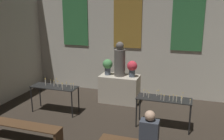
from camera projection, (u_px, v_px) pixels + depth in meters
name	position (u px, v px, depth m)	size (l,w,h in m)	color
wall_back	(128.00, 20.00, 8.54)	(7.26, 0.16, 5.17)	beige
altar	(120.00, 89.00, 8.17)	(1.26, 0.69, 0.89)	#BCB29E
statue	(120.00, 61.00, 7.93)	(0.35, 0.35, 1.10)	#5B5651
flower_vase_left	(108.00, 66.00, 8.10)	(0.32, 0.32, 0.52)	#4C5666
flower_vase_right	(132.00, 67.00, 7.86)	(0.32, 0.32, 0.52)	#4C5666
candle_rack_left	(55.00, 89.00, 7.29)	(1.38, 0.49, 0.99)	black
candle_rack_right	(164.00, 102.00, 6.35)	(1.38, 0.49, 0.99)	black
pew_back_left	(24.00, 129.00, 5.79)	(1.88, 0.36, 0.42)	#4C331E
person_seated	(149.00, 130.00, 4.81)	(0.36, 0.24, 0.73)	#383D47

